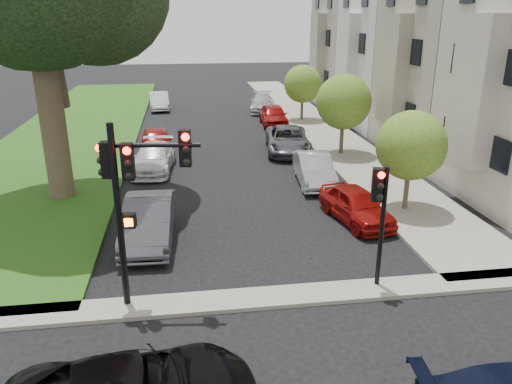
{
  "coord_description": "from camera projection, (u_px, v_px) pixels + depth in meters",
  "views": [
    {
      "loc": [
        -2.11,
        -9.43,
        7.23
      ],
      "look_at": [
        0.0,
        5.0,
        2.0
      ],
      "focal_mm": 35.0,
      "sensor_mm": 36.0,
      "label": 1
    }
  ],
  "objects": [
    {
      "name": "ground",
      "position": [
        287.0,
        346.0,
        11.51
      ],
      "size": [
        140.0,
        140.0,
        0.0
      ],
      "primitive_type": "plane",
      "color": "black",
      "rests_on": "ground"
    },
    {
      "name": "grass_strip",
      "position": [
        78.0,
        130.0,
        32.62
      ],
      "size": [
        8.0,
        44.0,
        0.12
      ],
      "primitive_type": "cube",
      "color": "#29581C",
      "rests_on": "ground"
    },
    {
      "name": "sidewalk_right",
      "position": [
        312.0,
        123.0,
        34.76
      ],
      "size": [
        3.5,
        44.0,
        0.12
      ],
      "primitive_type": "cube",
      "color": "gray",
      "rests_on": "ground"
    },
    {
      "name": "sidewalk_cross",
      "position": [
        272.0,
        297.0,
        13.35
      ],
      "size": [
        60.0,
        1.0,
        0.12
      ],
      "primitive_type": "cube",
      "color": "gray",
      "rests_on": "ground"
    },
    {
      "name": "house_b",
      "position": [
        468.0,
        20.0,
        25.3
      ],
      "size": [
        7.7,
        7.55,
        15.97
      ],
      "color": "gray",
      "rests_on": "ground"
    },
    {
      "name": "house_c",
      "position": [
        406.0,
        18.0,
        32.29
      ],
      "size": [
        7.7,
        7.55,
        15.97
      ],
      "color": "silver",
      "rests_on": "ground"
    },
    {
      "name": "house_d",
      "position": [
        365.0,
        18.0,
        39.28
      ],
      "size": [
        7.7,
        7.55,
        15.97
      ],
      "color": "gray",
      "rests_on": "ground"
    },
    {
      "name": "small_tree_a",
      "position": [
        411.0,
        146.0,
        18.51
      ],
      "size": [
        2.61,
        2.61,
        3.91
      ],
      "color": "#302919",
      "rests_on": "ground"
    },
    {
      "name": "small_tree_b",
      "position": [
        344.0,
        102.0,
        26.03
      ],
      "size": [
        2.89,
        2.89,
        4.33
      ],
      "color": "#302919",
      "rests_on": "ground"
    },
    {
      "name": "small_tree_c",
      "position": [
        303.0,
        84.0,
        34.72
      ],
      "size": [
        2.61,
        2.61,
        3.92
      ],
      "color": "#302919",
      "rests_on": "ground"
    },
    {
      "name": "traffic_signal_main",
      "position": [
        132.0,
        184.0,
        11.99
      ],
      "size": [
        2.38,
        0.62,
        4.87
      ],
      "color": "black",
      "rests_on": "ground"
    },
    {
      "name": "traffic_signal_secondary",
      "position": [
        380.0,
        206.0,
        13.12
      ],
      "size": [
        0.47,
        0.38,
        3.52
      ],
      "color": "black",
      "rests_on": "ground"
    },
    {
      "name": "car_parked_0",
      "position": [
        356.0,
        205.0,
        18.19
      ],
      "size": [
        2.19,
        3.97,
        1.28
      ],
      "primitive_type": "imported",
      "rotation": [
        0.0,
        0.0,
        0.19
      ],
      "color": "maroon",
      "rests_on": "ground"
    },
    {
      "name": "car_parked_1",
      "position": [
        314.0,
        169.0,
        22.28
      ],
      "size": [
        1.77,
        4.21,
        1.35
      ],
      "primitive_type": "imported",
      "rotation": [
        0.0,
        0.0,
        -0.08
      ],
      "color": "#999BA0",
      "rests_on": "ground"
    },
    {
      "name": "car_parked_2",
      "position": [
        288.0,
        140.0,
        27.38
      ],
      "size": [
        2.89,
        5.2,
        1.38
      ],
      "primitive_type": "imported",
      "rotation": [
        0.0,
        0.0,
        -0.13
      ],
      "color": "#3F4247",
      "rests_on": "ground"
    },
    {
      "name": "car_parked_3",
      "position": [
        274.0,
        115.0,
        33.91
      ],
      "size": [
        1.86,
        4.23,
        1.42
      ],
      "primitive_type": "imported",
      "rotation": [
        0.0,
        0.0,
        -0.04
      ],
      "color": "maroon",
      "rests_on": "ground"
    },
    {
      "name": "car_parked_4",
      "position": [
        262.0,
        103.0,
        38.84
      ],
      "size": [
        2.51,
        4.75,
        1.31
      ],
      "primitive_type": "imported",
      "rotation": [
        0.0,
        0.0,
        -0.15
      ],
      "color": "#999BA0",
      "rests_on": "ground"
    },
    {
      "name": "car_parked_5",
      "position": [
        149.0,
        221.0,
        16.57
      ],
      "size": [
        1.7,
        4.52,
        1.47
      ],
      "primitive_type": "imported",
      "rotation": [
        0.0,
        0.0,
        -0.03
      ],
      "color": "#3F4247",
      "rests_on": "ground"
    },
    {
      "name": "car_parked_6",
      "position": [
        153.0,
        158.0,
        24.12
      ],
      "size": [
        2.2,
        4.56,
        1.28
      ],
      "primitive_type": "imported",
      "rotation": [
        0.0,
        0.0,
        -0.1
      ],
      "color": "silver",
      "rests_on": "ground"
    },
    {
      "name": "car_parked_7",
      "position": [
        157.0,
        141.0,
        27.09
      ],
      "size": [
        2.03,
        4.2,
        1.38
      ],
      "primitive_type": "imported",
      "rotation": [
        0.0,
        0.0,
        0.1
      ],
      "color": "maroon",
      "rests_on": "ground"
    },
    {
      "name": "car_parked_9",
      "position": [
        159.0,
        101.0,
        39.67
      ],
      "size": [
        1.7,
        4.18,
        1.35
      ],
      "primitive_type": "imported",
      "rotation": [
        0.0,
        0.0,
        0.07
      ],
      "color": "silver",
      "rests_on": "ground"
    }
  ]
}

